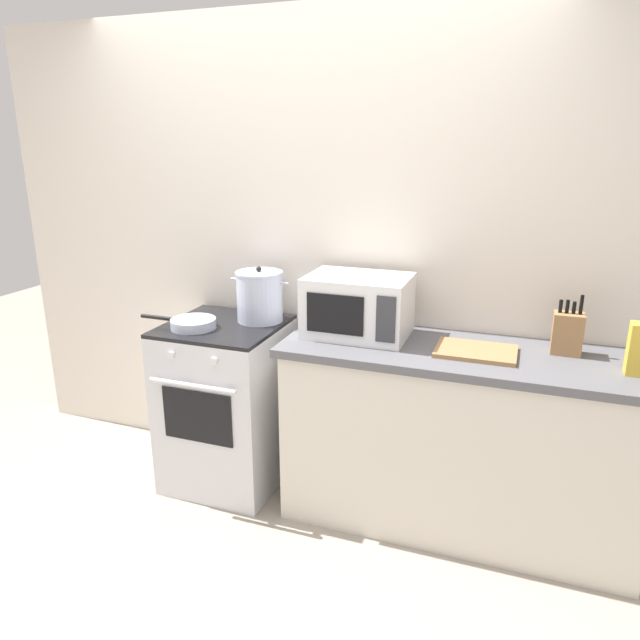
{
  "coord_description": "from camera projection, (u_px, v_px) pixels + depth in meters",
  "views": [
    {
      "loc": [
        1.14,
        -2.0,
        1.85
      ],
      "look_at": [
        0.2,
        0.6,
        1.0
      ],
      "focal_mm": 32.77,
      "sensor_mm": 36.0,
      "label": 1
    }
  ],
  "objects": [
    {
      "name": "back_wall",
      "position": [
        361.0,
        258.0,
        3.12
      ],
      "size": [
        4.4,
        0.1,
        2.5
      ],
      "primitive_type": "cube",
      "color": "silver",
      "rests_on": "ground_plane"
    },
    {
      "name": "stove",
      "position": [
        227.0,
        403.0,
        3.23
      ],
      "size": [
        0.6,
        0.64,
        0.92
      ],
      "color": "silver",
      "rests_on": "ground_plane"
    },
    {
      "name": "microwave",
      "position": [
        358.0,
        306.0,
        2.89
      ],
      "size": [
        0.5,
        0.37,
        0.3
      ],
      "color": "white",
      "rests_on": "countertop_right"
    },
    {
      "name": "cutting_board",
      "position": [
        476.0,
        351.0,
        2.66
      ],
      "size": [
        0.36,
        0.26,
        0.02
      ],
      "primitive_type": "cube",
      "color": "#997047",
      "rests_on": "countertop_right"
    },
    {
      "name": "countertop_right",
      "position": [
        463.0,
        354.0,
        2.71
      ],
      "size": [
        1.7,
        0.6,
        0.04
      ],
      "primitive_type": "cube",
      "color": "#59595E",
      "rests_on": "lower_cabinet_right"
    },
    {
      "name": "lower_cabinet_right",
      "position": [
        456.0,
        443.0,
        2.84
      ],
      "size": [
        1.64,
        0.56,
        0.88
      ],
      "primitive_type": "cube",
      "color": "beige",
      "rests_on": "ground_plane"
    },
    {
      "name": "stock_pot",
      "position": [
        260.0,
        296.0,
        3.12
      ],
      "size": [
        0.34,
        0.25,
        0.3
      ],
      "color": "silver",
      "rests_on": "stove"
    },
    {
      "name": "frying_pan",
      "position": [
        192.0,
        323.0,
        3.02
      ],
      "size": [
        0.43,
        0.23,
        0.05
      ],
      "color": "silver",
      "rests_on": "stove"
    },
    {
      "name": "ground_plane",
      "position": [
        236.0,
        557.0,
        2.71
      ],
      "size": [
        10.0,
        10.0,
        0.0
      ],
      "primitive_type": "plane",
      "color": "#9E9384"
    },
    {
      "name": "knife_block",
      "position": [
        567.0,
        333.0,
        2.64
      ],
      "size": [
        0.13,
        0.1,
        0.28
      ],
      "color": "#997047",
      "rests_on": "countertop_right"
    },
    {
      "name": "pasta_box",
      "position": [
        638.0,
        349.0,
        2.4
      ],
      "size": [
        0.08,
        0.08,
        0.22
      ],
      "primitive_type": "cube",
      "color": "gold",
      "rests_on": "countertop_right"
    }
  ]
}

